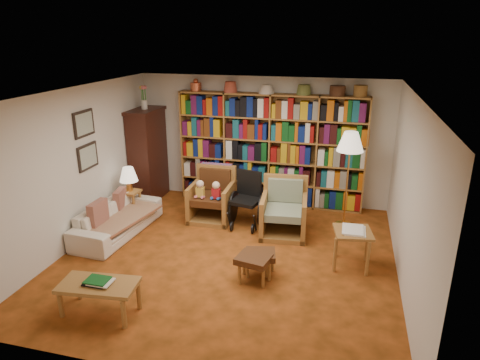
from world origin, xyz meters
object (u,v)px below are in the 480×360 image
(floor_lamp, at_px, (350,146))
(footstool_a, at_px, (253,261))
(sofa, at_px, (118,219))
(footstool_b, at_px, (260,256))
(side_table_lamp, at_px, (131,199))
(wheelchair, at_px, (247,201))
(side_table_papers, at_px, (353,237))
(coffee_table, at_px, (99,287))
(armchair_leather, at_px, (213,197))
(armchair_sage, at_px, (285,212))

(floor_lamp, xyz_separation_m, footstool_a, (-1.17, -2.17, -1.17))
(sofa, xyz_separation_m, footstool_b, (2.63, -0.68, 0.02))
(footstool_a, bearing_deg, side_table_lamp, 150.18)
(wheelchair, xyz_separation_m, side_table_papers, (1.83, -1.08, 0.04))
(coffee_table, bearing_deg, footstool_b, 38.32)
(armchair_leather, bearing_deg, floor_lamp, 5.36)
(footstool_b, bearing_deg, footstool_a, -107.07)
(armchair_sage, xyz_separation_m, wheelchair, (-0.70, 0.18, 0.07))
(armchair_leather, distance_m, side_table_papers, 2.78)
(sofa, relative_size, armchair_sage, 1.91)
(footstool_b, height_order, coffee_table, coffee_table)
(armchair_sage, xyz_separation_m, floor_lamp, (1.00, 0.52, 1.11))
(armchair_leather, bearing_deg, armchair_sage, -12.07)
(sofa, relative_size, side_table_lamp, 3.45)
(armchair_sage, bearing_deg, sofa, -164.18)
(sofa, bearing_deg, footstool_b, -100.45)
(footstool_b, bearing_deg, armchair_leather, 125.71)
(side_table_papers, height_order, footstool_b, side_table_papers)
(side_table_lamp, bearing_deg, footstool_a, -29.82)
(footstool_b, bearing_deg, wheelchair, 109.59)
(wheelchair, bearing_deg, side_table_papers, -30.47)
(wheelchair, bearing_deg, armchair_sage, -14.27)
(armchair_leather, bearing_deg, footstool_b, -54.29)
(armchair_leather, height_order, side_table_papers, armchair_leather)
(side_table_lamp, bearing_deg, footstool_b, -26.22)
(side_table_lamp, relative_size, armchair_sage, 0.55)
(side_table_lamp, xyz_separation_m, footstool_b, (2.73, -1.35, -0.08))
(side_table_papers, distance_m, footstool_a, 1.52)
(armchair_leather, distance_m, coffee_table, 3.15)
(sofa, bearing_deg, floor_lamp, -66.82)
(footstool_a, height_order, coffee_table, coffee_table)
(sofa, bearing_deg, armchair_leather, -47.81)
(coffee_table, bearing_deg, armchair_leather, 81.65)
(coffee_table, bearing_deg, footstool_a, 35.17)
(side_table_lamp, xyz_separation_m, coffee_table, (1.01, -2.71, -0.01))
(footstool_b, distance_m, coffee_table, 2.20)
(footstool_a, relative_size, footstool_b, 1.05)
(side_table_papers, relative_size, footstool_b, 1.26)
(armchair_sage, relative_size, footstool_b, 1.98)
(armchair_sage, bearing_deg, wheelchair, 165.73)
(armchair_sage, height_order, footstool_a, armchair_sage)
(sofa, relative_size, wheelchair, 1.90)
(side_table_papers, bearing_deg, footstool_a, -150.15)
(wheelchair, bearing_deg, sofa, -154.96)
(sofa, xyz_separation_m, wheelchair, (2.05, 0.96, 0.17))
(armchair_leather, relative_size, footstool_b, 2.00)
(sofa, height_order, armchair_leather, armchair_leather)
(side_table_lamp, relative_size, floor_lamp, 0.31)
(side_table_lamp, height_order, footstool_a, side_table_lamp)
(floor_lamp, distance_m, footstool_a, 2.73)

